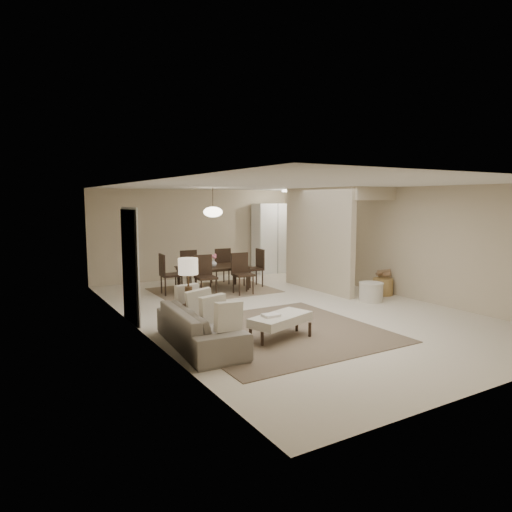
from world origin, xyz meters
TOP-DOWN VIEW (x-y plane):
  - floor at (0.00, 0.00)m, footprint 9.00×9.00m
  - ceiling at (0.00, 0.00)m, footprint 9.00×9.00m
  - back_wall at (0.00, 4.50)m, footprint 6.00×0.00m
  - left_wall at (-3.00, 0.00)m, footprint 0.00×9.00m
  - right_wall at (3.00, 0.00)m, footprint 0.00×9.00m
  - partition at (1.80, 1.25)m, footprint 0.15×2.50m
  - doorway at (-2.97, 0.60)m, footprint 0.04×0.90m
  - pantry_cabinet at (2.35, 4.15)m, footprint 1.20×0.55m
  - flush_light at (2.30, 3.20)m, footprint 0.44×0.44m
  - living_rug at (-0.99, -1.31)m, footprint 3.20×3.20m
  - sofa at (-2.45, -1.31)m, footprint 2.10×0.94m
  - ottoman_bench at (-1.19, -1.61)m, footprint 1.18×0.81m
  - side_table at (-2.40, -0.75)m, footprint 0.57×0.57m
  - table_lamp at (-2.40, -0.75)m, footprint 0.32×0.32m
  - round_pouf at (2.02, -0.36)m, footprint 0.53×0.53m
  - wicker_basket at (2.75, 0.00)m, footprint 0.46×0.46m
  - dining_rug at (-0.43, 2.48)m, footprint 2.80×2.10m
  - dining_table at (-0.43, 2.48)m, footprint 1.75×1.06m
  - dining_chairs at (-0.43, 2.48)m, footprint 2.61×1.96m
  - vase at (-0.43, 2.48)m, footprint 0.20×0.20m
  - yellow_mat at (2.23, 2.25)m, footprint 0.96×0.66m
  - pendant_light at (-0.43, 2.48)m, footprint 0.46×0.46m

SIDE VIEW (x-z plane):
  - floor at x=0.00m, z-range 0.00..0.00m
  - living_rug at x=-0.99m, z-range 0.00..0.01m
  - dining_rug at x=-0.43m, z-range 0.00..0.01m
  - yellow_mat at x=2.23m, z-range 0.00..0.01m
  - wicker_basket at x=2.75m, z-range 0.00..0.39m
  - round_pouf at x=2.02m, z-range 0.00..0.41m
  - side_table at x=-2.40m, z-range 0.00..0.52m
  - dining_table at x=-0.43m, z-range 0.00..0.59m
  - sofa at x=-2.45m, z-range 0.00..0.60m
  - ottoman_bench at x=-1.19m, z-range 0.12..0.50m
  - dining_chairs at x=-0.43m, z-range 0.00..0.97m
  - vase at x=-0.43m, z-range 0.59..0.77m
  - doorway at x=-2.97m, z-range 0.00..2.04m
  - pantry_cabinet at x=2.35m, z-range 0.00..2.10m
  - table_lamp at x=-2.40m, z-range 0.70..1.46m
  - back_wall at x=0.00m, z-range -1.75..4.25m
  - left_wall at x=-3.00m, z-range -3.25..5.75m
  - right_wall at x=3.00m, z-range -3.25..5.75m
  - partition at x=1.80m, z-range 0.00..2.50m
  - pendant_light at x=-0.43m, z-range 1.57..2.27m
  - flush_light at x=2.30m, z-range 2.44..2.48m
  - ceiling at x=0.00m, z-range 2.50..2.50m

